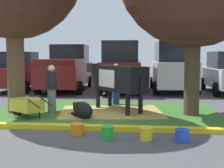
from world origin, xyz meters
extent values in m
plane|color=#4C4C4F|center=(0.00, 0.00, 0.00)|extent=(80.00, 80.00, 0.00)
cube|color=#386B28|center=(0.41, 1.57, 0.01)|extent=(7.36, 4.45, 0.02)
cube|color=yellow|center=(0.41, -0.80, 0.06)|extent=(8.56, 0.24, 0.12)
cube|color=tan|center=(0.66, 1.54, 0.03)|extent=(3.52, 2.85, 0.04)
cylinder|color=brown|center=(-2.34, 1.19, 1.49)|extent=(0.54, 0.54, 2.99)
cylinder|color=#4C3823|center=(3.17, 1.39, 1.38)|extent=(0.47, 0.47, 2.77)
cube|color=black|center=(0.87, 1.74, 1.10)|extent=(2.01, 2.22, 0.80)
cube|color=white|center=(0.77, 1.86, 1.10)|extent=(1.13, 1.15, 0.56)
cylinder|color=black|center=(0.02, 2.77, 1.20)|extent=(0.65, 0.69, 0.58)
cube|color=black|center=(-0.19, 3.01, 1.38)|extent=(0.48, 0.50, 0.32)
cube|color=white|center=(-0.31, 3.17, 1.34)|extent=(0.23, 0.22, 0.20)
cylinder|color=black|center=(0.13, 2.25, 0.35)|extent=(0.14, 0.14, 0.70)
cylinder|color=black|center=(0.51, 2.56, 0.35)|extent=(0.14, 0.14, 0.70)
cylinder|color=black|center=(1.23, 0.93, 0.35)|extent=(0.14, 0.14, 0.70)
cylinder|color=black|center=(1.61, 1.24, 0.35)|extent=(0.14, 0.14, 0.70)
cylinder|color=black|center=(1.64, 0.82, 0.85)|extent=(0.06, 0.06, 0.70)
ellipsoid|color=black|center=(-0.07, 0.60, 0.24)|extent=(0.95, 1.20, 0.48)
cube|color=black|center=(-0.35, 1.13, 0.26)|extent=(0.31, 0.34, 0.22)
cube|color=silver|center=(-0.41, 1.23, 0.26)|extent=(0.12, 0.10, 0.16)
cylinder|color=black|center=(-0.39, 0.82, 0.06)|extent=(0.25, 0.36, 0.10)
cylinder|color=slate|center=(-1.18, 1.19, 0.39)|extent=(0.26, 0.26, 0.79)
cylinder|color=black|center=(-1.18, 1.19, 1.06)|extent=(0.34, 0.34, 0.54)
sphere|color=beige|center=(-1.18, 1.19, 1.43)|extent=(0.21, 0.21, 0.21)
cylinder|color=black|center=(-1.26, 1.40, 1.08)|extent=(0.09, 0.09, 0.51)
cylinder|color=black|center=(-1.10, 0.99, 1.08)|extent=(0.09, 0.09, 0.51)
cylinder|color=#23478C|center=(0.67, 3.17, 0.39)|extent=(0.26, 0.26, 0.78)
cylinder|color=slate|center=(0.67, 3.17, 1.05)|extent=(0.34, 0.34, 0.54)
sphere|color=tan|center=(0.67, 3.17, 1.43)|extent=(0.21, 0.21, 0.21)
cylinder|color=slate|center=(0.89, 3.17, 1.08)|extent=(0.09, 0.09, 0.51)
cylinder|color=slate|center=(0.45, 3.17, 1.08)|extent=(0.09, 0.09, 0.51)
cube|color=gold|center=(-1.69, 0.41, 0.40)|extent=(1.08, 1.00, 0.36)
cylinder|color=black|center=(-2.11, 0.69, 0.18)|extent=(0.35, 0.28, 0.36)
cylinder|color=black|center=(-1.57, 0.06, 0.12)|extent=(0.04, 0.04, 0.24)
cylinder|color=black|center=(-1.32, 0.42, 0.12)|extent=(0.04, 0.04, 0.24)
cylinder|color=black|center=(-1.28, -0.14, 0.52)|extent=(0.46, 0.33, 0.23)
cylinder|color=black|center=(-1.03, 0.23, 0.52)|extent=(0.46, 0.33, 0.23)
cylinder|color=orange|center=(0.20, -1.31, 0.13)|extent=(0.31, 0.31, 0.26)
torus|color=orange|center=(0.20, -1.31, 0.26)|extent=(0.33, 0.33, 0.02)
cylinder|color=green|center=(0.92, -1.55, 0.13)|extent=(0.27, 0.27, 0.27)
torus|color=green|center=(0.92, -1.55, 0.27)|extent=(0.30, 0.30, 0.02)
cylinder|color=yellow|center=(1.78, -1.59, 0.14)|extent=(0.27, 0.27, 0.28)
torus|color=yellow|center=(1.78, -1.59, 0.28)|extent=(0.29, 0.29, 0.02)
cylinder|color=blue|center=(2.54, -1.65, 0.13)|extent=(0.30, 0.30, 0.27)
torus|color=blue|center=(2.54, -1.65, 0.27)|extent=(0.32, 0.32, 0.02)
cube|color=maroon|center=(-4.90, 7.31, 0.77)|extent=(1.95, 4.46, 0.90)
cube|color=black|center=(-4.90, 7.31, 1.62)|extent=(1.66, 2.25, 0.80)
cylinder|color=black|center=(-5.85, 8.71, 0.32)|extent=(0.24, 0.65, 0.64)
cylinder|color=black|center=(-4.05, 8.77, 0.32)|extent=(0.24, 0.65, 0.64)
cylinder|color=black|center=(-3.95, 5.91, 0.32)|extent=(0.24, 0.65, 0.64)
cube|color=maroon|center=(-2.37, 7.67, 0.87)|extent=(2.18, 5.47, 1.10)
cube|color=black|center=(-2.40, 8.62, 1.92)|extent=(1.90, 1.86, 1.00)
cube|color=maroon|center=(-2.33, 6.46, 1.54)|extent=(1.99, 2.76, 0.24)
cylinder|color=black|center=(-3.43, 9.39, 0.32)|extent=(0.24, 0.65, 0.64)
cylinder|color=black|center=(-1.43, 9.46, 0.32)|extent=(0.24, 0.65, 0.64)
cylinder|color=black|center=(-3.31, 5.88, 0.32)|extent=(0.24, 0.65, 0.64)
cylinder|color=black|center=(-1.31, 5.95, 0.32)|extent=(0.24, 0.65, 0.64)
cube|color=maroon|center=(0.53, 7.39, 0.92)|extent=(2.06, 4.66, 1.20)
cube|color=black|center=(0.53, 7.39, 2.02)|extent=(1.78, 3.26, 1.00)
cylinder|color=black|center=(-0.47, 8.85, 0.32)|extent=(0.24, 0.65, 0.64)
cylinder|color=black|center=(1.43, 8.92, 0.32)|extent=(0.24, 0.65, 0.64)
cylinder|color=black|center=(-0.37, 5.86, 0.32)|extent=(0.24, 0.65, 0.64)
cylinder|color=black|center=(1.53, 5.93, 0.32)|extent=(0.24, 0.65, 0.64)
cube|color=silver|center=(3.14, 7.69, 0.92)|extent=(2.06, 4.66, 1.20)
cube|color=black|center=(3.14, 7.69, 2.02)|extent=(1.78, 3.26, 1.00)
cylinder|color=black|center=(2.14, 9.16, 0.32)|extent=(0.24, 0.65, 0.64)
cylinder|color=black|center=(4.04, 9.22, 0.32)|extent=(0.24, 0.65, 0.64)
cylinder|color=black|center=(2.24, 6.17, 0.32)|extent=(0.24, 0.65, 0.64)
cylinder|color=black|center=(4.14, 6.23, 0.32)|extent=(0.24, 0.65, 0.64)
cylinder|color=black|center=(4.82, 8.74, 0.32)|extent=(0.24, 0.65, 0.64)
cylinder|color=black|center=(4.92, 5.88, 0.32)|extent=(0.24, 0.65, 0.64)
camera|label=1|loc=(1.74, -8.19, 1.85)|focal=49.46mm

